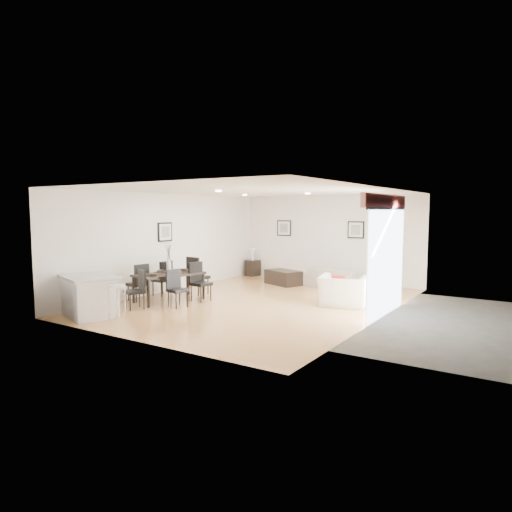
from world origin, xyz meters
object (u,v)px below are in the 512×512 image
Objects in this scene: dining_table at (169,276)px; bar_stool at (117,290)px; dining_chair_enear at (176,286)px; dining_chair_foot at (196,274)px; coffee_table at (283,277)px; sofa at (336,278)px; armchair at (344,291)px; dining_chair_wfar at (164,276)px; dining_chair_wnear at (139,280)px; dining_chair_efar at (199,279)px; kitchen_island at (90,296)px; dining_chair_head at (138,287)px; side_table at (253,268)px.

bar_stool reaches higher than dining_table.
dining_chair_enear is 1.55m from dining_chair_foot.
bar_stool reaches higher than coffee_table.
armchair is at bearing 129.50° from sofa.
armchair reaches higher than coffee_table.
coffee_table is at bearing -47.94° from armchair.
dining_chair_wfar is 1.22× the size of bar_stool.
dining_chair_efar is (1.17, 0.85, 0.02)m from dining_chair_wnear.
dining_table is 2.42× the size of bar_stool.
sofa is 1.36× the size of kitchen_island.
dining_chair_efar is 1.57m from dining_chair_head.
bar_stool is at bearing -73.83° from coffee_table.
side_table is at bearing -172.56° from dining_chair_wnear.
dining_table is 2.14m from kitchen_island.
coffee_table is (1.09, 4.77, -0.28)m from dining_chair_head.
side_table is 0.37× the size of kitchen_island.
dining_chair_efar reaches higher than dining_chair_wfar.
dining_table is at bearing 132.31° from dining_chair_wnear.
dining_chair_wfar is 2.55m from kitchen_island.
bar_stool is (0.61, -3.14, 0.08)m from dining_chair_foot.
dining_chair_wnear is 1.45m from dining_chair_efar.
dining_chair_efar reaches higher than dining_table.
dining_chair_enear is at bearing 82.13° from kitchen_island.
dining_chair_foot is (-0.60, 1.43, 0.08)m from dining_chair_enear.
armchair is 4.76m from dining_chair_head.
kitchen_island is at bearing -81.00° from dining_chair_head.
sofa reaches higher than side_table.
armchair is at bearing 123.11° from dining_chair_wnear.
dining_chair_foot reaches higher than dining_chair_wfar.
kitchen_island is (-0.85, -1.72, -0.05)m from dining_chair_enear.
bar_stool is at bearing 83.39° from sofa.
dining_chair_wfar reaches higher than bar_stool.
sofa is 2.31× the size of dining_chair_enear.
side_table is at bearing -45.89° from armchair.
bar_stool is (-3.24, -3.92, 0.29)m from armchair.
kitchen_island reaches higher than side_table.
dining_chair_efar is (-3.26, -1.38, 0.18)m from armchair.
dining_chair_foot is at bearing 60.06° from sofa.
dining_chair_head is 5.86m from side_table.
coffee_table is 6.01m from kitchen_island.
coffee_table is at bearing 95.24° from kitchen_island.
dining_chair_enear is (1.18, 0.03, -0.03)m from dining_chair_wnear.
sofa is at bearing -75.63° from armchair.
dining_table is 1.24× the size of kitchen_island.
dining_chair_efar is at bearing 93.49° from dining_chair_head.
dining_chair_foot reaches higher than dining_chair_wnear.
bar_stool is at bearing 107.64° from dining_chair_foot.
dining_chair_wfar is 1.71× the size of side_table.
dining_chair_foot is 3.15m from kitchen_island.
bar_stool is (1.28, -6.88, 0.38)m from side_table.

